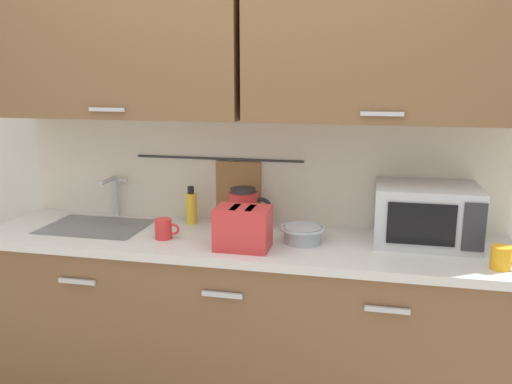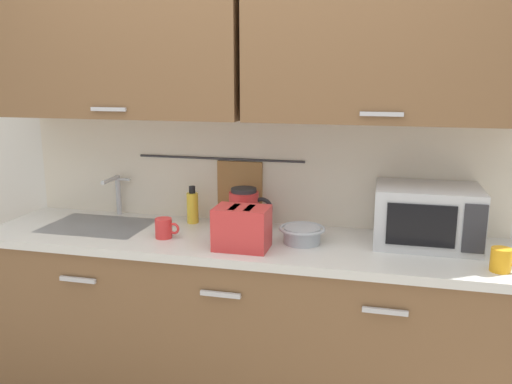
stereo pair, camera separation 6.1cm
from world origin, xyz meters
name	(u,v)px [view 2 (the right image)]	position (x,y,z in m)	size (l,w,h in m)	color
counter_unit	(238,322)	(-0.01, 0.30, 0.46)	(2.53, 0.64, 0.90)	brown
back_wall_assembly	(252,103)	(0.00, 0.53, 1.52)	(3.70, 0.41, 2.50)	silver
sink_faucet	(116,190)	(-0.76, 0.53, 1.04)	(0.09, 0.17, 0.22)	#B2B5BA
microwave	(427,216)	(0.85, 0.41, 1.04)	(0.46, 0.35, 0.27)	silver
electric_kettle	(245,209)	(-0.02, 0.45, 1.00)	(0.23, 0.16, 0.21)	black
dish_soap_bottle	(193,207)	(-0.31, 0.49, 0.99)	(0.06, 0.06, 0.20)	yellow
mug_near_sink	(164,228)	(-0.35, 0.21, 0.95)	(0.12, 0.08, 0.09)	red
mixing_bowl	(302,234)	(0.30, 0.29, 0.94)	(0.21, 0.21, 0.08)	#A5ADB7
toaster	(242,228)	(0.05, 0.15, 1.00)	(0.26, 0.17, 0.19)	red
mug_by_kettle	(502,260)	(1.12, 0.12, 0.95)	(0.12, 0.08, 0.09)	orange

